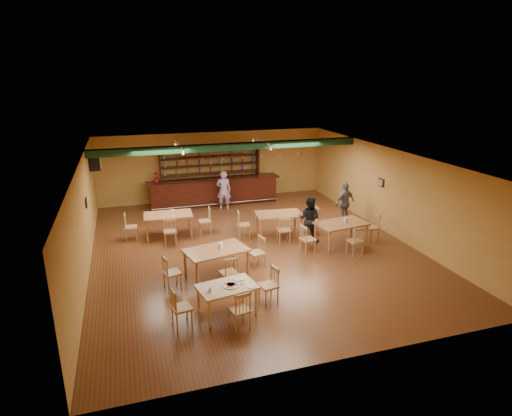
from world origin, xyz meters
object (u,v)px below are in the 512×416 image
object	(u,v)px
bar_counter	(214,191)
near_table	(227,300)
patron_right_a	(309,219)
dining_table_a	(169,225)
dining_table_c	(217,263)
patron_bar	(224,190)
dining_table_b	(279,224)
dining_table_d	(341,234)

from	to	relation	value
bar_counter	near_table	distance (m)	8.92
patron_right_a	near_table	bearing A→B (deg)	88.16
dining_table_a	dining_table_c	world-z (taller)	dining_table_c
patron_bar	bar_counter	bearing A→B (deg)	-58.93
dining_table_a	patron_right_a	distance (m)	4.85
patron_bar	dining_table_a	bearing A→B (deg)	58.98
dining_table_a	patron_bar	world-z (taller)	patron_bar
dining_table_b	patron_bar	xyz separation A→B (m)	(-1.15, 3.47, 0.42)
dining_table_b	dining_table_c	world-z (taller)	dining_table_c
bar_counter	dining_table_b	distance (m)	4.52
dining_table_d	patron_right_a	distance (m)	1.17
near_table	dining_table_c	bearing A→B (deg)	74.66
dining_table_a	bar_counter	bearing A→B (deg)	58.16
bar_counter	dining_table_a	xyz separation A→B (m)	(-2.30, -3.31, -0.16)
bar_counter	patron_bar	xyz separation A→B (m)	(0.24, -0.83, 0.25)
dining_table_d	dining_table_a	bearing A→B (deg)	146.28
dining_table_a	dining_table_c	size ratio (longest dim) A/B	0.97
dining_table_c	patron_bar	xyz separation A→B (m)	(1.62, 6.05, 0.39)
bar_counter	patron_right_a	size ratio (longest dim) A/B	3.68
patron_bar	dining_table_d	bearing A→B (deg)	133.19
dining_table_c	dining_table_d	distance (m)	4.48
bar_counter	dining_table_b	size ratio (longest dim) A/B	3.62
dining_table_b	dining_table_c	size ratio (longest dim) A/B	0.94
near_table	patron_right_a	xyz separation A→B (m)	(3.74, 3.69, 0.42)
dining_table_c	patron_bar	distance (m)	6.28
dining_table_b	patron_right_a	size ratio (longest dim) A/B	1.02
near_table	patron_bar	size ratio (longest dim) A/B	0.82
bar_counter	dining_table_d	xyz separation A→B (m)	(2.99, -5.87, -0.16)
dining_table_c	near_table	size ratio (longest dim) A/B	1.25
bar_counter	dining_table_a	world-z (taller)	bar_counter
bar_counter	dining_table_b	bearing A→B (deg)	-72.00
dining_table_a	patron_right_a	xyz separation A→B (m)	(4.50, -1.79, 0.37)
bar_counter	dining_table_a	distance (m)	4.03
dining_table_c	dining_table_d	size ratio (longest dim) A/B	1.03
dining_table_c	patron_right_a	bearing A→B (deg)	13.34
bar_counter	near_table	bearing A→B (deg)	-99.95
dining_table_d	patron_right_a	xyz separation A→B (m)	(-0.79, 0.78, 0.37)
bar_counter	near_table	size ratio (longest dim) A/B	4.26
dining_table_c	dining_table_d	xyz separation A→B (m)	(4.37, 1.00, -0.01)
bar_counter	dining_table_c	world-z (taller)	bar_counter
patron_bar	patron_right_a	bearing A→B (deg)	129.23
patron_right_a	bar_counter	bearing A→B (deg)	-23.20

